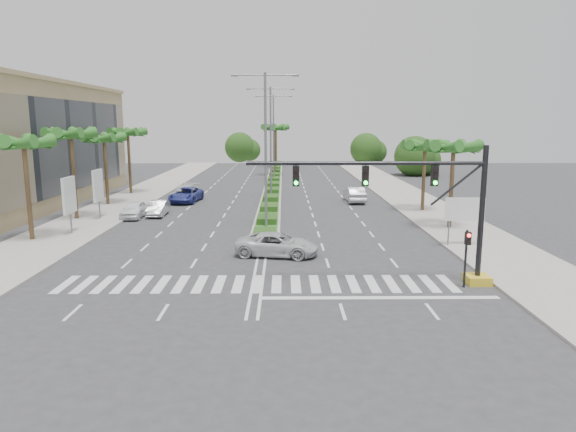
# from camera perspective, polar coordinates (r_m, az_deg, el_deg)

# --- Properties ---
(ground) EXTENTS (160.00, 160.00, 0.00)m
(ground) POSITION_cam_1_polar(r_m,az_deg,el_deg) (27.04, -3.42, -7.57)
(ground) COLOR #333335
(ground) RESTS_ON ground
(footpath_right) EXTENTS (6.00, 120.00, 0.15)m
(footpath_right) POSITION_cam_1_polar(r_m,az_deg,el_deg) (48.44, 16.09, 0.18)
(footpath_right) COLOR gray
(footpath_right) RESTS_ON ground
(footpath_left) EXTENTS (6.00, 120.00, 0.15)m
(footpath_left) POSITION_cam_1_polar(r_m,az_deg,el_deg) (49.29, -20.14, 0.12)
(footpath_left) COLOR gray
(footpath_left) RESTS_ON ground
(median) EXTENTS (2.20, 75.00, 0.20)m
(median) POSITION_cam_1_polar(r_m,az_deg,el_deg) (71.18, -1.61, 3.76)
(median) COLOR gray
(median) RESTS_ON ground
(median_grass) EXTENTS (1.80, 75.00, 0.04)m
(median_grass) POSITION_cam_1_polar(r_m,az_deg,el_deg) (71.16, -1.61, 3.85)
(median_grass) COLOR #2B561D
(median_grass) RESTS_ON median
(building) EXTENTS (12.00, 36.00, 12.00)m
(building) POSITION_cam_1_polar(r_m,az_deg,el_deg) (58.53, -28.61, 6.86)
(building) COLOR tan
(building) RESTS_ON ground
(signal_gantry) EXTENTS (12.60, 1.20, 7.20)m
(signal_gantry) POSITION_cam_1_polar(r_m,az_deg,el_deg) (27.31, 16.32, -0.30)
(signal_gantry) COLOR gold
(signal_gantry) RESTS_ON ground
(pedestrian_signal) EXTENTS (0.28, 0.36, 3.00)m
(pedestrian_signal) POSITION_cam_1_polar(r_m,az_deg,el_deg) (27.39, 19.24, -3.47)
(pedestrian_signal) COLOR black
(pedestrian_signal) RESTS_ON ground
(direction_sign) EXTENTS (2.70, 0.11, 3.40)m
(direction_sign) POSITION_cam_1_polar(r_m,az_deg,el_deg) (36.27, 19.04, 0.50)
(direction_sign) COLOR slate
(direction_sign) RESTS_ON ground
(billboard_near) EXTENTS (0.18, 2.10, 4.35)m
(billboard_near) POSITION_cam_1_polar(r_m,az_deg,el_deg) (41.24, -23.15, 2.08)
(billboard_near) COLOR slate
(billboard_near) RESTS_ON ground
(billboard_far) EXTENTS (0.18, 2.10, 4.35)m
(billboard_far) POSITION_cam_1_polar(r_m,az_deg,el_deg) (46.79, -20.36, 3.16)
(billboard_far) COLOR slate
(billboard_far) RESTS_ON ground
(palm_left_near) EXTENTS (4.57, 4.68, 7.55)m
(palm_left_near) POSITION_cam_1_polar(r_m,az_deg,el_deg) (39.94, -27.29, 6.90)
(palm_left_near) COLOR brown
(palm_left_near) RESTS_ON ground
(palm_left_mid) EXTENTS (4.57, 4.68, 7.95)m
(palm_left_mid) POSITION_cam_1_polar(r_m,az_deg,el_deg) (47.22, -22.98, 8.06)
(palm_left_mid) COLOR brown
(palm_left_mid) RESTS_ON ground
(palm_left_far) EXTENTS (4.57, 4.68, 7.35)m
(palm_left_far) POSITION_cam_1_polar(r_m,az_deg,el_deg) (54.72, -19.76, 7.88)
(palm_left_far) COLOR brown
(palm_left_far) RESTS_ON ground
(palm_left_end) EXTENTS (4.57, 4.68, 7.75)m
(palm_left_end) POSITION_cam_1_polar(r_m,az_deg,el_deg) (62.32, -17.37, 8.60)
(palm_left_end) COLOR brown
(palm_left_end) RESTS_ON ground
(palm_right_near) EXTENTS (4.57, 4.68, 7.05)m
(palm_right_near) POSITION_cam_1_polar(r_m,az_deg,el_deg) (41.85, 17.92, 6.99)
(palm_right_near) COLOR brown
(palm_right_near) RESTS_ON ground
(palm_right_far) EXTENTS (4.57, 4.68, 6.75)m
(palm_right_far) POSITION_cam_1_polar(r_m,az_deg,el_deg) (49.52, 14.99, 7.25)
(palm_right_far) COLOR brown
(palm_right_far) RESTS_ON ground
(palm_median_a) EXTENTS (4.57, 4.68, 8.05)m
(palm_median_a) POSITION_cam_1_polar(r_m,az_deg,el_deg) (80.70, -1.50, 9.58)
(palm_median_a) COLOR brown
(palm_median_a) RESTS_ON ground
(palm_median_b) EXTENTS (4.57, 4.68, 8.05)m
(palm_median_b) POSITION_cam_1_polar(r_m,az_deg,el_deg) (95.70, -1.34, 9.71)
(palm_median_b) COLOR brown
(palm_median_b) RESTS_ON ground
(streetlight_near) EXTENTS (5.10, 0.25, 12.00)m
(streetlight_near) POSITION_cam_1_polar(r_m,az_deg,el_deg) (39.74, -2.51, 8.19)
(streetlight_near) COLOR slate
(streetlight_near) RESTS_ON ground
(streetlight_mid) EXTENTS (5.10, 0.25, 12.00)m
(streetlight_mid) POSITION_cam_1_polar(r_m,az_deg,el_deg) (55.72, -1.94, 8.83)
(streetlight_mid) COLOR slate
(streetlight_mid) RESTS_ON ground
(streetlight_far) EXTENTS (5.10, 0.25, 12.00)m
(streetlight_far) POSITION_cam_1_polar(r_m,az_deg,el_deg) (71.71, -1.62, 9.18)
(streetlight_far) COLOR slate
(streetlight_far) RESTS_ON ground
(car_parked_a) EXTENTS (1.77, 4.35, 1.48)m
(car_parked_a) POSITION_cam_1_polar(r_m,az_deg,el_deg) (47.18, -16.71, 0.70)
(car_parked_a) COLOR white
(car_parked_a) RESTS_ON ground
(car_parked_b) EXTENTS (1.49, 4.11, 1.35)m
(car_parked_b) POSITION_cam_1_polar(r_m,az_deg,el_deg) (47.76, -14.22, 0.85)
(car_parked_b) COLOR #BABABF
(car_parked_b) RESTS_ON ground
(car_parked_c) EXTENTS (3.17, 5.79, 1.54)m
(car_parked_c) POSITION_cam_1_polar(r_m,az_deg,el_deg) (55.10, -11.26, 2.31)
(car_parked_c) COLOR navy
(car_parked_c) RESTS_ON ground
(car_parked_d) EXTENTS (2.64, 5.66, 1.60)m
(car_parked_d) POSITION_cam_1_polar(r_m,az_deg,el_deg) (56.90, -11.36, 2.59)
(car_parked_d) COLOR silver
(car_parked_d) RESTS_ON ground
(car_crossing) EXTENTS (5.54, 3.25, 1.45)m
(car_crossing) POSITION_cam_1_polar(r_m,az_deg,el_deg) (32.39, -1.22, -3.18)
(car_crossing) COLOR silver
(car_crossing) RESTS_ON ground
(car_right) EXTENTS (1.92, 5.00, 1.62)m
(car_right) POSITION_cam_1_polar(r_m,az_deg,el_deg) (54.60, 7.39, 2.40)
(car_right) COLOR #B5B4BA
(car_right) RESTS_ON ground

